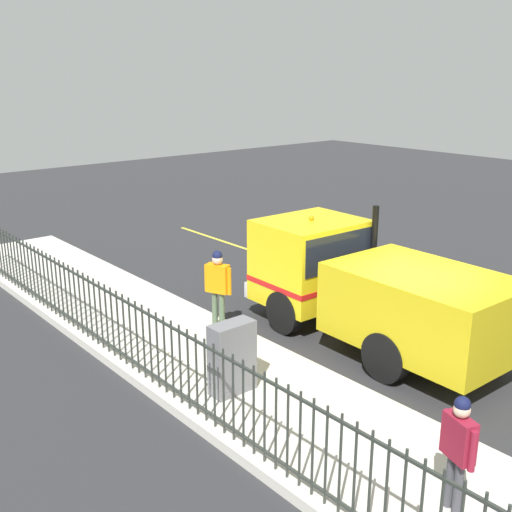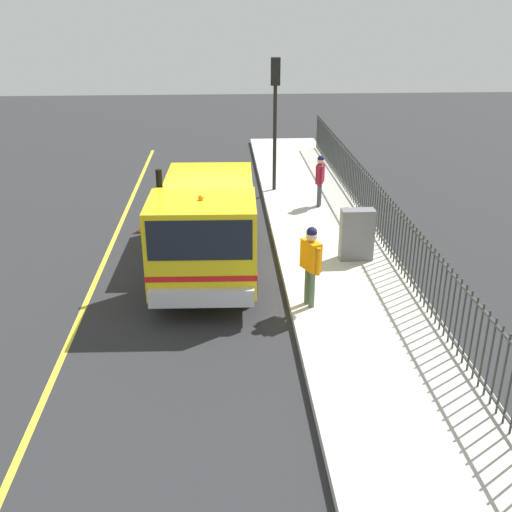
{
  "view_description": "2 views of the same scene",
  "coord_description": "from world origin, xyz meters",
  "px_view_note": "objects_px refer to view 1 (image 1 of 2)",
  "views": [
    {
      "loc": [
        9.54,
        6.69,
        5.51
      ],
      "look_at": [
        1.3,
        -3.08,
        1.7
      ],
      "focal_mm": 43.42,
      "sensor_mm": 36.0,
      "label": 1
    },
    {
      "loc": [
        0.38,
        -14.44,
        6.04
      ],
      "look_at": [
        1.06,
        -2.83,
        1.11
      ],
      "focal_mm": 42.11,
      "sensor_mm": 36.0,
      "label": 2
    }
  ],
  "objects_px": {
    "work_truck": "(360,281)",
    "pedestrian_distant": "(458,442)",
    "worker_standing": "(218,281)",
    "utility_cabinet": "(232,358)"
  },
  "relations": [
    {
      "from": "work_truck",
      "to": "pedestrian_distant",
      "type": "distance_m",
      "value": 5.63
    },
    {
      "from": "work_truck",
      "to": "pedestrian_distant",
      "type": "bearing_deg",
      "value": -125.46
    },
    {
      "from": "worker_standing",
      "to": "utility_cabinet",
      "type": "distance_m",
      "value": 2.85
    },
    {
      "from": "work_truck",
      "to": "worker_standing",
      "type": "xyz_separation_m",
      "value": [
        2.16,
        -2.09,
        -0.07
      ]
    },
    {
      "from": "worker_standing",
      "to": "work_truck",
      "type": "bearing_deg",
      "value": 21.88
    },
    {
      "from": "worker_standing",
      "to": "utility_cabinet",
      "type": "relative_size",
      "value": 1.36
    },
    {
      "from": "pedestrian_distant",
      "to": "utility_cabinet",
      "type": "xyz_separation_m",
      "value": [
        0.26,
        -4.18,
        -0.34
      ]
    },
    {
      "from": "work_truck",
      "to": "worker_standing",
      "type": "relative_size",
      "value": 3.44
    },
    {
      "from": "worker_standing",
      "to": "pedestrian_distant",
      "type": "distance_m",
      "value": 6.69
    },
    {
      "from": "worker_standing",
      "to": "pedestrian_distant",
      "type": "xyz_separation_m",
      "value": [
        1.23,
        6.57,
        -0.09
      ]
    }
  ]
}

